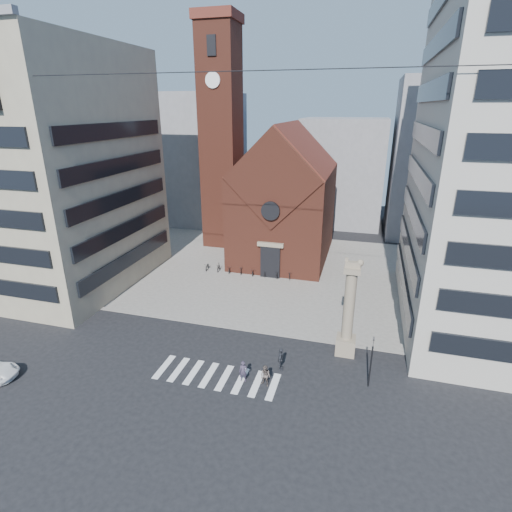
{
  "coord_description": "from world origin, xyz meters",
  "views": [
    {
      "loc": [
        10.5,
        -27.11,
        19.8
      ],
      "look_at": [
        0.67,
        8.0,
        6.11
      ],
      "focal_mm": 28.0,
      "sensor_mm": 36.0,
      "label": 1
    }
  ],
  "objects_px": {
    "lion_column": "(348,317)",
    "traffic_light": "(371,361)",
    "pedestrian_2": "(281,359)",
    "scooter_0": "(207,266)",
    "pedestrian_0": "(243,371)",
    "pedestrian_1": "(265,376)"
  },
  "relations": [
    {
      "from": "lion_column",
      "to": "traffic_light",
      "type": "distance_m",
      "value": 4.62
    },
    {
      "from": "pedestrian_0",
      "to": "pedestrian_1",
      "type": "xyz_separation_m",
      "value": [
        1.77,
        -0.06,
        -0.0
      ]
    },
    {
      "from": "scooter_0",
      "to": "pedestrian_0",
      "type": "bearing_deg",
      "value": -70.13
    },
    {
      "from": "traffic_light",
      "to": "pedestrian_0",
      "type": "bearing_deg",
      "value": -168.16
    },
    {
      "from": "lion_column",
      "to": "traffic_light",
      "type": "height_order",
      "value": "lion_column"
    },
    {
      "from": "traffic_light",
      "to": "scooter_0",
      "type": "xyz_separation_m",
      "value": [
        -20.39,
        18.08,
        -1.79
      ]
    },
    {
      "from": "lion_column",
      "to": "scooter_0",
      "type": "distance_m",
      "value": 23.36
    },
    {
      "from": "traffic_light",
      "to": "pedestrian_1",
      "type": "relative_size",
      "value": 2.5
    },
    {
      "from": "pedestrian_1",
      "to": "pedestrian_0",
      "type": "bearing_deg",
      "value": -165.0
    },
    {
      "from": "lion_column",
      "to": "pedestrian_2",
      "type": "bearing_deg",
      "value": -142.38
    },
    {
      "from": "pedestrian_0",
      "to": "scooter_0",
      "type": "bearing_deg",
      "value": 111.6
    },
    {
      "from": "traffic_light",
      "to": "pedestrian_2",
      "type": "distance_m",
      "value": 6.98
    },
    {
      "from": "lion_column",
      "to": "pedestrian_1",
      "type": "xyz_separation_m",
      "value": [
        -5.52,
        -6.01,
        -2.6
      ]
    },
    {
      "from": "pedestrian_2",
      "to": "scooter_0",
      "type": "relative_size",
      "value": 1.1
    },
    {
      "from": "pedestrian_0",
      "to": "scooter_0",
      "type": "xyz_separation_m",
      "value": [
        -11.12,
        20.02,
        -0.37
      ]
    },
    {
      "from": "lion_column",
      "to": "traffic_light",
      "type": "bearing_deg",
      "value": -63.54
    },
    {
      "from": "pedestrian_1",
      "to": "scooter_0",
      "type": "relative_size",
      "value": 1.02
    },
    {
      "from": "pedestrian_1",
      "to": "scooter_0",
      "type": "bearing_deg",
      "value": 139.77
    },
    {
      "from": "traffic_light",
      "to": "pedestrian_1",
      "type": "bearing_deg",
      "value": -165.02
    },
    {
      "from": "lion_column",
      "to": "traffic_light",
      "type": "relative_size",
      "value": 2.02
    },
    {
      "from": "traffic_light",
      "to": "pedestrian_2",
      "type": "height_order",
      "value": "traffic_light"
    },
    {
      "from": "traffic_light",
      "to": "scooter_0",
      "type": "distance_m",
      "value": 27.31
    }
  ]
}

